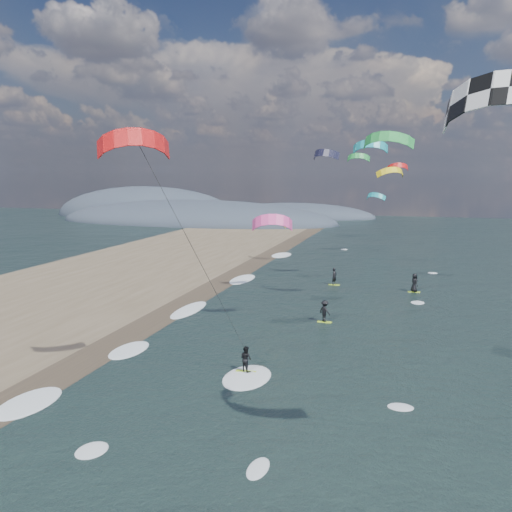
# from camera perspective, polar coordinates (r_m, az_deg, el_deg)

# --- Properties ---
(ground) EXTENTS (260.00, 260.00, 0.00)m
(ground) POSITION_cam_1_polar(r_m,az_deg,el_deg) (21.77, -6.64, -23.55)
(ground) COLOR black
(ground) RESTS_ON ground
(wet_sand_strip) EXTENTS (3.00, 240.00, 0.00)m
(wet_sand_strip) POSITION_cam_1_polar(r_m,az_deg,el_deg) (35.07, -18.87, -11.11)
(wet_sand_strip) COLOR #382D23
(wet_sand_strip) RESTS_ON ground
(coastal_hills) EXTENTS (80.00, 41.00, 15.00)m
(coastal_hills) POSITION_cam_1_polar(r_m,az_deg,el_deg) (135.74, -6.82, 3.69)
(coastal_hills) COLOR #3D4756
(coastal_hills) RESTS_ON ground
(kitesurfer_near_b) EXTENTS (6.90, 8.81, 14.08)m
(kitesurfer_near_b) POSITION_cam_1_polar(r_m,az_deg,el_deg) (28.52, -7.86, 2.96)
(kitesurfer_near_b) COLOR #BBEC29
(kitesurfer_near_b) RESTS_ON ground
(far_kitesurfers) EXTENTS (8.92, 15.34, 1.82)m
(far_kitesurfers) POSITION_cam_1_polar(r_m,az_deg,el_deg) (50.81, 10.54, -3.65)
(far_kitesurfers) COLOR #BBEC29
(far_kitesurfers) RESTS_ON ground
(bg_kite_field) EXTENTS (13.89, 60.92, 8.45)m
(bg_kite_field) POSITION_cam_1_polar(r_m,az_deg,el_deg) (68.65, 10.60, 8.52)
(bg_kite_field) COLOR yellow
(bg_kite_field) RESTS_ON ground
(shoreline_surf) EXTENTS (2.40, 79.40, 0.11)m
(shoreline_surf) POSITION_cam_1_polar(r_m,az_deg,el_deg) (38.26, -13.29, -9.21)
(shoreline_surf) COLOR white
(shoreline_surf) RESTS_ON ground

